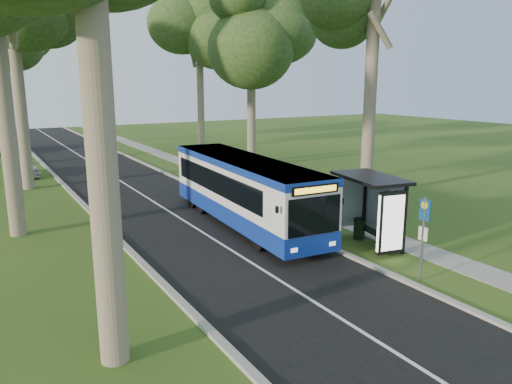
# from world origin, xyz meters

# --- Properties ---
(ground) EXTENTS (120.00, 120.00, 0.00)m
(ground) POSITION_xyz_m (0.00, 0.00, 0.00)
(ground) COLOR #2B4D18
(ground) RESTS_ON ground
(road) EXTENTS (7.00, 100.00, 0.02)m
(road) POSITION_xyz_m (-3.50, 10.00, 0.01)
(road) COLOR black
(road) RESTS_ON ground
(kerb_east) EXTENTS (0.25, 100.00, 0.12)m
(kerb_east) POSITION_xyz_m (0.00, 10.00, 0.06)
(kerb_east) COLOR #9E9B93
(kerb_east) RESTS_ON ground
(kerb_west) EXTENTS (0.25, 100.00, 0.12)m
(kerb_west) POSITION_xyz_m (-7.00, 10.00, 0.06)
(kerb_west) COLOR #9E9B93
(kerb_west) RESTS_ON ground
(centre_line) EXTENTS (0.12, 100.00, 0.00)m
(centre_line) POSITION_xyz_m (-3.50, 10.00, 0.02)
(centre_line) COLOR white
(centre_line) RESTS_ON road
(footpath) EXTENTS (1.50, 100.00, 0.02)m
(footpath) POSITION_xyz_m (3.00, 10.00, 0.01)
(footpath) COLOR gray
(footpath) RESTS_ON ground
(bus) EXTENTS (3.10, 11.71, 3.07)m
(bus) POSITION_xyz_m (-1.28, 4.47, 1.59)
(bus) COLOR white
(bus) RESTS_ON ground
(bus_stop_sign) EXTENTS (0.10, 0.40, 2.83)m
(bus_stop_sign) POSITION_xyz_m (0.52, -4.30, 1.75)
(bus_stop_sign) COLOR gray
(bus_stop_sign) RESTS_ON ground
(bus_shelter) EXTENTS (2.32, 3.56, 2.84)m
(bus_shelter) POSITION_xyz_m (1.74, -1.08, 2.01)
(bus_shelter) COLOR black
(bus_shelter) RESTS_ON ground
(litter_bin) EXTENTS (0.51, 0.51, 0.89)m
(litter_bin) POSITION_xyz_m (1.83, 0.17, 0.45)
(litter_bin) COLOR black
(litter_bin) RESTS_ON ground
(car_white) EXTENTS (2.32, 4.34, 1.40)m
(car_white) POSITION_xyz_m (-8.99, 22.58, 0.70)
(car_white) COLOR silver
(car_white) RESTS_ON ground
(car_silver) EXTENTS (3.56, 5.30, 1.65)m
(car_silver) POSITION_xyz_m (-9.18, 35.96, 0.83)
(car_silver) COLOR #97999E
(car_silver) RESTS_ON ground
(tree_east_c) EXTENTS (5.20, 5.20, 13.69)m
(tree_east_c) POSITION_xyz_m (6.80, 18.00, 10.15)
(tree_east_c) COLOR #7A6B56
(tree_east_c) RESTS_ON ground
(tree_east_d) EXTENTS (5.20, 5.20, 14.61)m
(tree_east_d) POSITION_xyz_m (8.00, 30.00, 10.82)
(tree_east_d) COLOR #7A6B56
(tree_east_d) RESTS_ON ground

